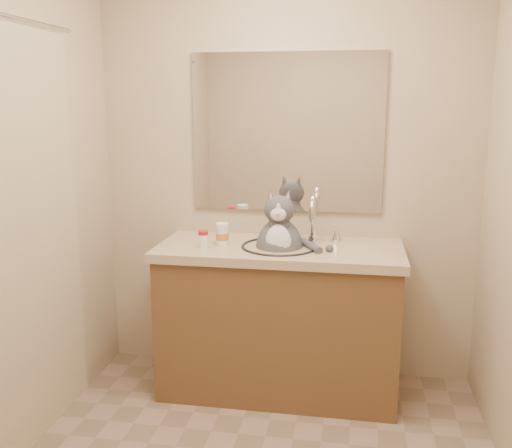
% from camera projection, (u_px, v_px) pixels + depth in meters
% --- Properties ---
extents(room, '(2.22, 2.52, 2.42)m').
position_uv_depth(room, '(247.00, 218.00, 2.12)').
color(room, gray).
rests_on(room, ground).
extents(vanity, '(1.34, 0.59, 1.12)m').
position_uv_depth(vanity, '(279.00, 316.00, 3.21)').
color(vanity, brown).
rests_on(vanity, ground).
extents(mirror, '(1.10, 0.02, 0.90)m').
position_uv_depth(mirror, '(287.00, 133.00, 3.26)').
color(mirror, white).
rests_on(mirror, room).
extents(shower_curtain, '(0.02, 1.30, 1.93)m').
position_uv_depth(shower_curtain, '(10.00, 244.00, 2.43)').
color(shower_curtain, '#B8A88B').
rests_on(shower_curtain, ground).
extents(cat, '(0.38, 0.30, 0.52)m').
position_uv_depth(cat, '(280.00, 245.00, 3.11)').
color(cat, '#4E4E53').
rests_on(cat, vanity).
extents(pill_bottle_redcap, '(0.06, 0.06, 0.09)m').
position_uv_depth(pill_bottle_redcap, '(203.00, 239.00, 3.08)').
color(pill_bottle_redcap, white).
rests_on(pill_bottle_redcap, vanity).
extents(pill_bottle_orange, '(0.07, 0.07, 0.12)m').
position_uv_depth(pill_bottle_orange, '(222.00, 235.00, 3.14)').
color(pill_bottle_orange, white).
rests_on(pill_bottle_orange, vanity).
extents(grey_canister, '(0.04, 0.04, 0.06)m').
position_uv_depth(grey_canister, '(223.00, 237.00, 3.20)').
color(grey_canister, gray).
rests_on(grey_canister, vanity).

